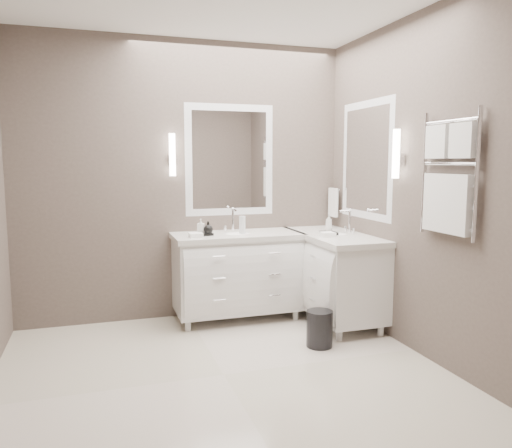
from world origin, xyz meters
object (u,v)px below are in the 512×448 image
object	(u,v)px
towel_ladder	(448,182)
vanity_back	(237,270)
vanity_right	(334,271)
waste_bin	(320,329)

from	to	relation	value
towel_ladder	vanity_back	bearing A→B (deg)	124.10
vanity_right	towel_ladder	distance (m)	1.60
vanity_right	waste_bin	size ratio (longest dim) A/B	4.06
vanity_back	vanity_right	world-z (taller)	same
towel_ladder	waste_bin	world-z (taller)	towel_ladder
vanity_back	waste_bin	size ratio (longest dim) A/B	4.06
vanity_back	vanity_right	bearing A→B (deg)	-20.38
vanity_right	towel_ladder	world-z (taller)	towel_ladder
vanity_back	waste_bin	distance (m)	1.08
vanity_right	towel_ladder	xyz separation A→B (m)	(0.23, -1.30, 0.91)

